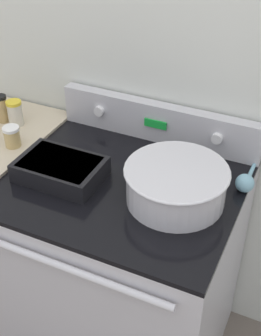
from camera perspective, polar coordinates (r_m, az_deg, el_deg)
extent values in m
cube|color=silver|center=(1.75, 4.52, 14.24)|extent=(8.00, 0.05, 2.50)
cube|color=#BCBCC1|center=(1.94, -0.77, -12.68)|extent=(0.81, 0.68, 0.88)
cube|color=black|center=(1.63, -0.89, -2.12)|extent=(0.81, 0.68, 0.02)
cylinder|color=silver|center=(1.45, -7.21, -12.25)|extent=(0.66, 0.02, 0.02)
cube|color=#BCBCC1|center=(1.82, 3.43, 5.62)|extent=(0.81, 0.05, 0.16)
cylinder|color=white|center=(1.88, -3.85, 6.92)|extent=(0.04, 0.02, 0.04)
cylinder|color=white|center=(1.73, 10.48, 3.54)|extent=(0.04, 0.02, 0.04)
cube|color=green|center=(1.79, 3.05, 5.37)|extent=(0.09, 0.01, 0.03)
cylinder|color=silver|center=(1.52, 5.56, -2.08)|extent=(0.32, 0.32, 0.12)
torus|color=silver|center=(1.48, 5.69, -0.34)|extent=(0.34, 0.34, 0.01)
cylinder|color=beige|center=(1.49, 5.66, -0.74)|extent=(0.30, 0.30, 0.02)
cube|color=black|center=(1.65, -8.54, -0.16)|extent=(0.29, 0.20, 0.07)
cube|color=#D1BC7A|center=(1.64, -8.59, 0.28)|extent=(0.26, 0.18, 0.04)
cylinder|color=#7AB2C6|center=(1.72, 14.56, -0.31)|extent=(0.01, 0.23, 0.01)
sphere|color=#7AB2C6|center=(1.61, 13.76, -1.80)|extent=(0.06, 0.06, 0.06)
cylinder|color=tan|center=(1.83, -14.22, 3.57)|extent=(0.06, 0.06, 0.07)
cylinder|color=white|center=(1.81, -14.40, 4.65)|extent=(0.06, 0.06, 0.01)
cylinder|color=beige|center=(1.96, -13.86, 6.36)|extent=(0.06, 0.06, 0.09)
cylinder|color=yellow|center=(1.94, -14.09, 7.72)|extent=(0.06, 0.06, 0.01)
cylinder|color=tan|center=(2.00, -15.41, 6.85)|extent=(0.05, 0.05, 0.10)
cylinder|color=black|center=(1.97, -15.67, 8.31)|extent=(0.05, 0.05, 0.01)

